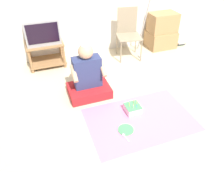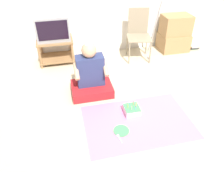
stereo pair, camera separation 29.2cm
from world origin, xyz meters
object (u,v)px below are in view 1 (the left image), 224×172
book_pile (180,43)px  person_seated (88,78)px  paper_plate (126,130)px  dust_mop (144,40)px  birthday_cake (133,108)px  tv (42,30)px  folding_chair (128,30)px  cardboard_box_stack (162,31)px

book_pile → person_seated: size_ratio=0.21×
person_seated → paper_plate: person_seated is taller
dust_mop → birthday_cake: bearing=-121.5°
tv → folding_chair: size_ratio=0.62×
birthday_cake → dust_mop: bearing=58.5°
book_pile → tv: bearing=177.7°
cardboard_box_stack → paper_plate: cardboard_box_stack is taller
cardboard_box_stack → birthday_cake: (-1.44, -1.73, -0.29)m
tv → book_pile: 2.92m
person_seated → dust_mop: bearing=33.1°
dust_mop → paper_plate: dust_mop is taller
folding_chair → paper_plate: bearing=-113.9°
person_seated → paper_plate: (0.23, -0.91, -0.27)m
person_seated → tv: bearing=112.9°
folding_chair → dust_mop: (0.32, -0.08, -0.21)m
folding_chair → person_seated: bearing=-137.4°
book_pile → person_seated: person_seated is taller
tv → person_seated: 1.30m
tv → dust_mop: (1.87, -0.24, -0.36)m
dust_mop → person_seated: dust_mop is taller
tv → dust_mop: size_ratio=0.52×
dust_mop → book_pile: dust_mop is taller
tv → dust_mop: bearing=-7.2°
tv → cardboard_box_stack: 2.40m
cardboard_box_stack → person_seated: bearing=-149.7°
folding_chair → dust_mop: bearing=-13.5°
book_pile → paper_plate: book_pile is taller
cardboard_box_stack → birthday_cake: bearing=-129.9°
paper_plate → person_seated: bearing=104.0°
person_seated → paper_plate: 0.98m
book_pile → folding_chair: bearing=-177.9°
tv → book_pile: bearing=-2.3°
birthday_cake → cardboard_box_stack: bearing=50.1°
book_pile → person_seated: bearing=-156.5°
cardboard_box_stack → paper_plate: 2.64m
cardboard_box_stack → birthday_cake: 2.27m
dust_mop → birthday_cake: dust_mop is taller
book_pile → birthday_cake: bearing=-139.2°
person_seated → birthday_cake: (0.45, -0.62, -0.23)m
book_pile → paper_plate: (-2.14, -1.94, -0.03)m
tv → folding_chair: bearing=-5.9°
folding_chair → birthday_cake: folding_chair is taller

